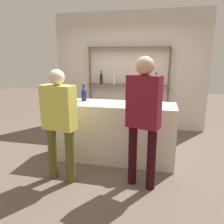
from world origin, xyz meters
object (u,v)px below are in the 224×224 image
(ice_bucket, at_px, (148,100))
(customer_left, at_px, (59,119))
(counter_bottle_0, at_px, (59,95))
(counter_bottle_1, at_px, (143,96))
(counter_bottle_2, at_px, (84,94))
(wine_glass, at_px, (156,97))
(customer_right, at_px, (143,113))

(ice_bucket, relative_size, customer_left, 0.14)
(counter_bottle_0, bearing_deg, counter_bottle_1, 9.45)
(counter_bottle_2, distance_m, wine_glass, 1.24)
(counter_bottle_0, bearing_deg, ice_bucket, -1.47)
(counter_bottle_2, distance_m, customer_right, 1.40)
(counter_bottle_1, height_order, customer_right, customer_right)
(customer_left, bearing_deg, counter_bottle_1, -37.21)
(counter_bottle_0, xyz_separation_m, counter_bottle_2, (0.37, 0.20, -0.00))
(counter_bottle_0, xyz_separation_m, customer_left, (0.34, -0.74, -0.19))
(customer_left, bearing_deg, customer_right, -75.42)
(counter_bottle_1, distance_m, customer_right, 0.89)
(counter_bottle_1, distance_m, counter_bottle_2, 1.03)
(counter_bottle_0, relative_size, counter_bottle_2, 1.06)
(counter_bottle_2, bearing_deg, counter_bottle_1, 1.66)
(counter_bottle_1, bearing_deg, counter_bottle_2, -178.34)
(wine_glass, xyz_separation_m, ice_bucket, (-0.11, -0.20, -0.01))
(counter_bottle_0, relative_size, ice_bucket, 1.48)
(ice_bucket, bearing_deg, counter_bottle_2, 167.93)
(counter_bottle_2, relative_size, wine_glass, 1.83)
(counter_bottle_0, bearing_deg, wine_glass, 5.70)
(counter_bottle_0, height_order, counter_bottle_1, same)
(counter_bottle_0, relative_size, customer_right, 0.19)
(wine_glass, height_order, customer_right, customer_right)
(counter_bottle_1, distance_m, ice_bucket, 0.29)
(counter_bottle_2, relative_size, ice_bucket, 1.40)
(counter_bottle_0, xyz_separation_m, wine_glass, (1.61, 0.16, 0.00))
(customer_right, bearing_deg, counter_bottle_1, 23.02)
(counter_bottle_0, height_order, counter_bottle_2, counter_bottle_0)
(ice_bucket, bearing_deg, customer_left, -148.85)
(counter_bottle_1, xyz_separation_m, customer_right, (0.08, -0.89, -0.08))
(counter_bottle_1, height_order, ice_bucket, counter_bottle_1)
(counter_bottle_1, relative_size, wine_glass, 1.93)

